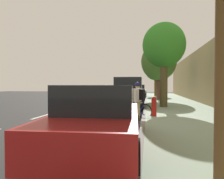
% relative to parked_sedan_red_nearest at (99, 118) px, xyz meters
% --- Properties ---
extents(ground, '(60.71, 60.71, 0.00)m').
position_rel_parked_sedan_red_nearest_xyz_m(ground, '(-0.95, 10.19, -0.75)').
color(ground, '#303030').
extents(sidewalk, '(3.94, 37.94, 0.17)m').
position_rel_parked_sedan_red_nearest_xyz_m(sidewalk, '(2.99, 10.19, -0.67)').
color(sidewalk, '#96AC97').
rests_on(sidewalk, ground).
extents(curb_edge, '(0.16, 37.94, 0.17)m').
position_rel_parked_sedan_red_nearest_xyz_m(curb_edge, '(0.94, 10.19, -0.67)').
color(curb_edge, gray).
rests_on(curb_edge, ground).
extents(lane_stripe_centre, '(0.14, 35.80, 0.01)m').
position_rel_parked_sedan_red_nearest_xyz_m(lane_stripe_centre, '(-3.94, 9.12, -0.75)').
color(lane_stripe_centre, white).
rests_on(lane_stripe_centre, ground).
extents(lane_stripe_bike_edge, '(0.12, 37.94, 0.01)m').
position_rel_parked_sedan_red_nearest_xyz_m(lane_stripe_bike_edge, '(-0.53, 10.19, -0.75)').
color(lane_stripe_bike_edge, white).
rests_on(lane_stripe_bike_edge, ground).
extents(building_facade, '(0.50, 37.94, 4.32)m').
position_rel_parked_sedan_red_nearest_xyz_m(building_facade, '(5.21, 10.19, 1.41)').
color(building_facade, tan).
rests_on(building_facade, ground).
extents(parked_sedan_red_nearest, '(2.02, 4.49, 1.52)m').
position_rel_parked_sedan_red_nearest_xyz_m(parked_sedan_red_nearest, '(0.00, 0.00, 0.00)').
color(parked_sedan_red_nearest, maroon).
rests_on(parked_sedan_red_nearest, ground).
extents(parked_suv_black_second, '(2.02, 4.73, 1.99)m').
position_rel_parked_sedan_red_nearest_xyz_m(parked_suv_black_second, '(-0.12, 9.42, 0.27)').
color(parked_suv_black_second, black).
rests_on(parked_suv_black_second, ground).
extents(parked_sedan_green_mid, '(1.92, 4.44, 1.52)m').
position_rel_parked_sedan_red_nearest_xyz_m(parked_sedan_green_mid, '(-0.01, 18.83, 0.00)').
color(parked_sedan_green_mid, '#1E512D').
rests_on(parked_sedan_green_mid, ground).
extents(parked_sedan_tan_far, '(2.05, 4.50, 1.52)m').
position_rel_parked_sedan_red_nearest_xyz_m(parked_sedan_tan_far, '(-0.26, 24.80, 0.00)').
color(parked_sedan_tan_far, tan).
rests_on(parked_sedan_tan_far, ground).
extents(bicycle_at_curb, '(1.66, 0.64, 0.74)m').
position_rel_parked_sedan_red_nearest_xyz_m(bicycle_at_curb, '(0.48, 4.87, -0.38)').
color(bicycle_at_curb, black).
rests_on(bicycle_at_curb, ground).
extents(cyclist_with_backpack, '(0.48, 0.60, 1.65)m').
position_rel_parked_sedan_red_nearest_xyz_m(cyclist_with_backpack, '(0.70, 4.42, 0.24)').
color(cyclist_with_backpack, '#C6B284').
rests_on(cyclist_with_backpack, ground).
extents(street_tree_mid_block, '(2.60, 2.60, 5.18)m').
position_rel_parked_sedan_red_nearest_xyz_m(street_tree_mid_block, '(2.07, 8.67, 3.14)').
color(street_tree_mid_block, brown).
rests_on(street_tree_mid_block, sidewalk).
extents(street_tree_far_end, '(3.15, 3.15, 5.15)m').
position_rel_parked_sedan_red_nearest_xyz_m(street_tree_far_end, '(2.07, 14.91, 2.84)').
color(street_tree_far_end, brown).
rests_on(street_tree_far_end, sidewalk).
extents(street_tree_corner, '(2.44, 2.44, 3.90)m').
position_rel_parked_sedan_red_nearest_xyz_m(street_tree_corner, '(2.07, 21.92, 2.27)').
color(street_tree_corner, brown).
rests_on(street_tree_corner, sidewalk).
extents(fire_hydrant, '(0.22, 0.22, 0.84)m').
position_rel_parked_sedan_red_nearest_xyz_m(fire_hydrant, '(1.37, 4.61, -0.16)').
color(fire_hydrant, red).
rests_on(fire_hydrant, sidewalk).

